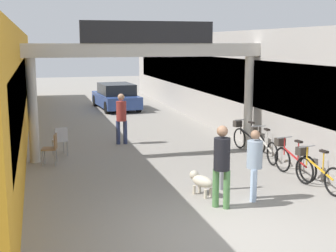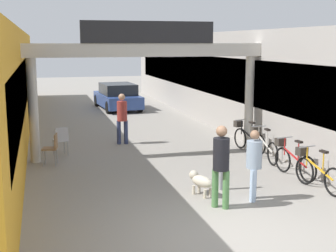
% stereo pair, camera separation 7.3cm
% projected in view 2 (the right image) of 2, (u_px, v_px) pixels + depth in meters
% --- Properties ---
extents(ground_plane, '(80.00, 80.00, 0.00)m').
position_uv_depth(ground_plane, '(226.00, 234.00, 8.48)').
color(ground_plane, gray).
extents(storefront_right, '(3.00, 26.00, 3.82)m').
position_uv_depth(storefront_right, '(239.00, 78.00, 19.91)').
color(storefront_right, '#9E9993').
rests_on(storefront_right, ground_plane).
extents(arcade_sign_gateway, '(7.40, 0.47, 4.03)m').
position_uv_depth(arcade_sign_gateway, '(148.00, 61.00, 13.92)').
color(arcade_sign_gateway, beige).
rests_on(arcade_sign_gateway, ground_plane).
extents(pedestrian_with_dog, '(0.48, 0.48, 1.75)m').
position_uv_depth(pedestrian_with_dog, '(221.00, 161.00, 9.64)').
color(pedestrian_with_dog, '#4C7F47').
rests_on(pedestrian_with_dog, ground_plane).
extents(pedestrian_companion, '(0.46, 0.46, 1.57)m').
position_uv_depth(pedestrian_companion, '(254.00, 161.00, 10.15)').
color(pedestrian_companion, '#A5BFE0').
rests_on(pedestrian_companion, ground_plane).
extents(pedestrian_carrying_crate, '(0.39, 0.38, 1.72)m').
position_uv_depth(pedestrian_carrying_crate, '(122.00, 115.00, 15.80)').
color(pedestrian_carrying_crate, navy).
rests_on(pedestrian_carrying_crate, ground_plane).
extents(dog_on_leash, '(0.50, 0.75, 0.52)m').
position_uv_depth(dog_on_leash, '(200.00, 181.00, 10.59)').
color(dog_on_leash, beige).
rests_on(dog_on_leash, ground_plane).
extents(bicycle_orange_nearest, '(0.46, 1.68, 0.98)m').
position_uv_depth(bicycle_orange_nearest, '(316.00, 171.00, 11.01)').
color(bicycle_orange_nearest, black).
rests_on(bicycle_orange_nearest, ground_plane).
extents(bicycle_red_second, '(0.46, 1.68, 0.98)m').
position_uv_depth(bicycle_red_second, '(292.00, 160.00, 12.08)').
color(bicycle_red_second, black).
rests_on(bicycle_red_second, ground_plane).
extents(bicycle_silver_third, '(0.46, 1.69, 0.98)m').
position_uv_depth(bicycle_silver_third, '(263.00, 146.00, 13.72)').
color(bicycle_silver_third, black).
rests_on(bicycle_silver_third, ground_plane).
extents(bicycle_black_farthest, '(0.47, 1.67, 0.98)m').
position_uv_depth(bicycle_black_farthest, '(247.00, 138.00, 14.87)').
color(bicycle_black_farthest, black).
rests_on(bicycle_black_farthest, ground_plane).
extents(bollard_post_metal, '(0.10, 0.10, 1.12)m').
position_uv_depth(bollard_post_metal, '(221.00, 166.00, 10.92)').
color(bollard_post_metal, gray).
rests_on(bollard_post_metal, ground_plane).
extents(cafe_chair_wood_nearer, '(0.47, 0.47, 0.89)m').
position_uv_depth(cafe_chair_wood_nearer, '(52.00, 146.00, 13.17)').
color(cafe_chair_wood_nearer, gray).
rests_on(cafe_chair_wood_nearer, ground_plane).
extents(cafe_chair_aluminium_farther, '(0.49, 0.49, 0.89)m').
position_uv_depth(cafe_chair_aluminium_farther, '(61.00, 138.00, 14.22)').
color(cafe_chair_aluminium_farther, gray).
rests_on(cafe_chair_aluminium_farther, ground_plane).
extents(parked_car_blue, '(2.04, 4.11, 1.33)m').
position_uv_depth(parked_car_blue, '(118.00, 97.00, 24.21)').
color(parked_car_blue, '#2D478C').
rests_on(parked_car_blue, ground_plane).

